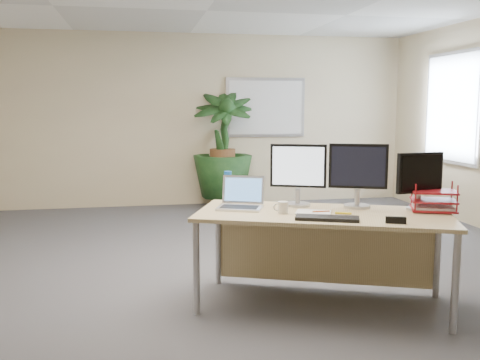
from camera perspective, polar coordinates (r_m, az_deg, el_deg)
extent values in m
plane|color=#424347|center=(4.86, -0.19, -11.11)|extent=(8.00, 8.00, 0.00)
cube|color=beige|center=(8.55, -5.20, 6.37)|extent=(7.00, 0.04, 2.70)
cube|color=#B1B1B6|center=(8.72, 2.74, 7.74)|extent=(1.30, 0.03, 0.95)
cube|color=silver|center=(8.70, 2.77, 7.74)|extent=(1.20, 0.01, 0.85)
cube|color=#B1B1B6|center=(8.06, 21.70, 7.16)|extent=(0.03, 1.30, 1.55)
cube|color=silver|center=(8.05, 21.58, 7.17)|extent=(0.01, 1.20, 1.45)
cube|color=tan|center=(4.24, 8.85, -3.67)|extent=(2.13, 1.50, 0.03)
cube|color=tan|center=(4.70, 8.93, -7.24)|extent=(1.74, 0.71, 0.60)
cylinder|color=#A9A8AD|center=(4.12, -4.68, -9.35)|extent=(0.05, 0.05, 0.72)
cylinder|color=#A9A8AD|center=(4.06, 22.00, -10.20)|extent=(0.05, 0.05, 0.72)
cylinder|color=#A9A8AD|center=(4.80, -2.34, -6.83)|extent=(0.05, 0.05, 0.72)
cylinder|color=#A9A8AD|center=(4.75, 20.33, -7.51)|extent=(0.05, 0.05, 0.72)
imported|color=#133416|center=(8.35, -1.88, 2.23)|extent=(0.97, 0.97, 1.50)
cylinder|color=#A9A8AD|center=(4.51, 6.18, -2.60)|extent=(0.21, 0.21, 0.02)
cylinder|color=#A9A8AD|center=(4.49, 6.19, -1.68)|extent=(0.04, 0.04, 0.13)
cube|color=black|center=(4.46, 6.24, 1.53)|extent=(0.45, 0.21, 0.36)
cube|color=#D1E3F8|center=(4.43, 6.21, 1.49)|extent=(0.39, 0.16, 0.32)
cylinder|color=#A9A8AD|center=(4.51, 12.36, -2.74)|extent=(0.21, 0.21, 0.02)
cylinder|color=#A9A8AD|center=(4.49, 12.39, -1.80)|extent=(0.04, 0.04, 0.13)
cube|color=black|center=(4.46, 12.49, 1.46)|extent=(0.45, 0.21, 0.36)
cube|color=black|center=(4.43, 12.50, 1.42)|extent=(0.40, 0.16, 0.32)
cylinder|color=#A9A8AD|center=(4.52, 18.47, -2.94)|extent=(0.19, 0.19, 0.02)
cylinder|color=#A9A8AD|center=(4.51, 18.50, -2.12)|extent=(0.04, 0.04, 0.11)
cube|color=black|center=(4.48, 18.63, 0.75)|extent=(0.42, 0.11, 0.32)
cube|color=black|center=(4.46, 18.82, 0.71)|extent=(0.37, 0.07, 0.28)
cube|color=silver|center=(4.33, -0.02, -2.99)|extent=(0.42, 0.36, 0.02)
cube|color=black|center=(4.32, -0.05, -2.88)|extent=(0.34, 0.26, 0.00)
cube|color=silver|center=(4.46, 0.35, -1.02)|extent=(0.35, 0.19, 0.23)
cube|color=#5997E7|center=(4.45, 0.33, -1.03)|extent=(0.30, 0.16, 0.19)
cube|color=black|center=(3.98, 9.28, -4.03)|extent=(0.48, 0.31, 0.03)
cylinder|color=white|center=(4.17, 4.61, -2.93)|extent=(0.08, 0.08, 0.09)
torus|color=white|center=(4.16, 4.00, -2.96)|extent=(0.06, 0.04, 0.06)
cube|color=white|center=(4.21, 7.84, -3.46)|extent=(0.32, 0.29, 0.01)
cylinder|color=#CE5316|center=(4.20, 8.65, -3.32)|extent=(0.14, 0.01, 0.01)
cylinder|color=yellow|center=(4.21, 10.96, -3.49)|extent=(0.12, 0.07, 0.02)
cylinder|color=silver|center=(4.60, -1.29, -1.11)|extent=(0.07, 0.07, 0.22)
cylinder|color=blue|center=(4.58, -1.30, 0.58)|extent=(0.06, 0.06, 0.06)
cylinder|color=blue|center=(4.59, -1.29, -0.99)|extent=(0.07, 0.07, 0.07)
cube|color=maroon|center=(4.51, 19.91, -2.95)|extent=(0.41, 0.36, 0.02)
cube|color=maroon|center=(4.50, 19.95, -2.06)|extent=(0.41, 0.36, 0.02)
cube|color=maroon|center=(4.49, 20.00, -1.16)|extent=(0.41, 0.36, 0.02)
cube|color=white|center=(4.51, 19.92, -2.76)|extent=(0.37, 0.32, 0.02)
cube|color=black|center=(3.97, 16.29, -4.13)|extent=(0.15, 0.09, 0.05)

